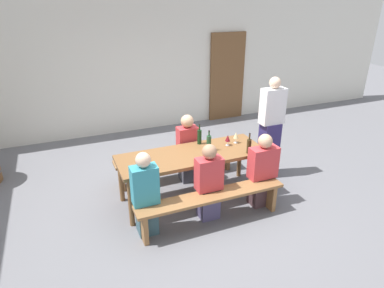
% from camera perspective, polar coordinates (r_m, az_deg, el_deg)
% --- Properties ---
extents(ground_plane, '(24.00, 24.00, 0.00)m').
position_cam_1_polar(ground_plane, '(5.22, -0.00, -9.07)').
color(ground_plane, slate).
extents(back_wall, '(14.00, 0.20, 3.20)m').
position_cam_1_polar(back_wall, '(7.60, -9.71, 14.10)').
color(back_wall, silver).
rests_on(back_wall, ground).
extents(wooden_door, '(0.90, 0.06, 2.10)m').
position_cam_1_polar(wooden_door, '(8.35, 6.01, 11.31)').
color(wooden_door, brown).
rests_on(wooden_door, ground).
extents(tasting_table, '(2.17, 0.77, 0.75)m').
position_cam_1_polar(tasting_table, '(4.89, -0.00, -2.44)').
color(tasting_table, brown).
rests_on(tasting_table, ground).
extents(bench_near, '(2.07, 0.30, 0.45)m').
position_cam_1_polar(bench_near, '(4.51, 3.37, -9.60)').
color(bench_near, olive).
rests_on(bench_near, ground).
extents(bench_far, '(2.07, 0.30, 0.45)m').
position_cam_1_polar(bench_far, '(5.60, -2.68, -2.47)').
color(bench_far, olive).
rests_on(bench_far, ground).
extents(wine_bottle_0, '(0.07, 0.07, 0.32)m').
position_cam_1_polar(wine_bottle_0, '(4.91, 2.88, 0.21)').
color(wine_bottle_0, '#234C2D').
rests_on(wine_bottle_0, tasting_table).
extents(wine_bottle_1, '(0.07, 0.07, 0.32)m').
position_cam_1_polar(wine_bottle_1, '(5.13, 1.27, 1.29)').
color(wine_bottle_1, '#143319').
rests_on(wine_bottle_1, tasting_table).
extents(wine_bottle_2, '(0.06, 0.06, 0.31)m').
position_cam_1_polar(wine_bottle_2, '(4.89, 9.70, -0.30)').
color(wine_bottle_2, '#332814').
rests_on(wine_bottle_2, tasting_table).
extents(wine_glass_0, '(0.08, 0.08, 0.18)m').
position_cam_1_polar(wine_glass_0, '(5.21, 7.51, 1.44)').
color(wine_glass_0, silver).
rests_on(wine_glass_0, tasting_table).
extents(wine_glass_1, '(0.08, 0.08, 0.17)m').
position_cam_1_polar(wine_glass_1, '(5.10, 6.12, 0.96)').
color(wine_glass_1, silver).
rests_on(wine_glass_1, tasting_table).
extents(seated_guest_near_0, '(0.33, 0.24, 1.15)m').
position_cam_1_polar(seated_guest_near_0, '(4.28, -7.96, -8.78)').
color(seated_guest_near_0, '#375761').
rests_on(seated_guest_near_0, ground).
extents(seated_guest_near_1, '(0.36, 0.24, 1.10)m').
position_cam_1_polar(seated_guest_near_1, '(4.54, 2.87, -6.80)').
color(seated_guest_near_1, '#4B4369').
rests_on(seated_guest_near_1, ground).
extents(seated_guest_near_2, '(0.41, 0.24, 1.11)m').
position_cam_1_polar(seated_guest_near_2, '(4.92, 11.92, -4.75)').
color(seated_guest_near_2, '#473033').
rests_on(seated_guest_near_2, ground).
extents(seated_guest_far_0, '(0.32, 0.24, 1.15)m').
position_cam_1_polar(seated_guest_far_0, '(5.43, -0.79, -0.96)').
color(seated_guest_far_0, '#464754').
rests_on(seated_guest_far_0, ground).
extents(standing_host, '(0.39, 0.24, 1.71)m').
position_cam_1_polar(standing_host, '(5.65, 13.23, 2.31)').
color(standing_host, navy).
rests_on(standing_host, ground).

